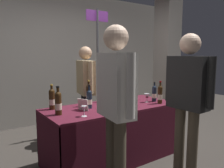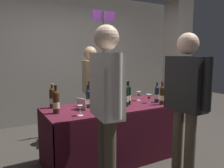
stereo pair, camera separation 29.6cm
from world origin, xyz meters
The scene contains 22 objects.
ground_plane centered at (0.00, 0.00, 0.00)m, with size 12.00×12.00×0.00m, color #38332D.
back_partition centered at (0.00, 2.19, 1.37)m, with size 6.75×0.12×2.74m, color #9E998E.
concrete_pillar centered at (2.04, 0.87, 1.64)m, with size 0.41×0.41×3.28m, color gray.
tasting_table centered at (0.00, 0.00, 0.53)m, with size 1.82×0.78×0.76m.
featured_wine_bottle centered at (-0.73, 0.28, 0.89)m, with size 0.08×0.08×0.32m.
display_bottle_0 centered at (-0.26, 0.18, 0.90)m, with size 0.07×0.07×0.35m.
display_bottle_1 centered at (0.65, -0.26, 0.89)m, with size 0.07×0.07×0.32m.
display_bottle_2 centered at (0.68, -0.12, 0.88)m, with size 0.07×0.07×0.29m.
display_bottle_3 centered at (0.11, 0.28, 0.90)m, with size 0.07×0.07×0.34m.
display_bottle_4 centered at (0.15, -0.11, 0.90)m, with size 0.08×0.08×0.35m.
display_bottle_5 centered at (-0.77, -0.01, 0.90)m, with size 0.08×0.08×0.34m.
display_bottle_6 centered at (0.23, -0.04, 0.89)m, with size 0.08×0.08×0.33m.
display_bottle_7 centered at (-0.32, 0.06, 0.88)m, with size 0.07×0.07×0.31m.
wine_glass_near_vendor centered at (0.53, 0.12, 0.85)m, with size 0.07×0.07×0.14m.
wine_glass_mid centered at (-0.55, -0.24, 0.84)m, with size 0.07×0.07×0.12m.
wine_glass_near_taster centered at (0.56, -0.10, 0.84)m, with size 0.08×0.08×0.13m.
flower_vase centered at (0.33, 0.24, 0.89)m, with size 0.08×0.08×0.38m.
brochure_stand centered at (-0.44, 0.00, 0.83)m, with size 0.15×0.01×0.15m, color silver.
vendor_presenter centered at (0.07, 0.86, 0.94)m, with size 0.29×0.58×1.58m.
taster_foreground_right centered at (-0.48, -0.75, 1.04)m, with size 0.27×0.60×1.72m.
taster_foreground_left centered at (0.43, -0.89, 1.02)m, with size 0.23×0.62×1.68m.
booth_signpost centered at (0.43, 1.08, 1.36)m, with size 0.45×0.04×2.25m.
Camera 2 is at (-1.47, -2.63, 1.46)m, focal length 36.36 mm.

